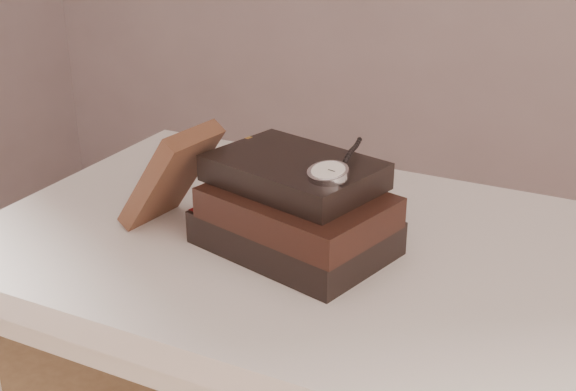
% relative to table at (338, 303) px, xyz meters
% --- Properties ---
extents(table, '(1.00, 0.60, 0.75)m').
position_rel_table_xyz_m(table, '(0.00, 0.00, 0.00)').
color(table, silver).
rests_on(table, ground).
extents(book_stack, '(0.28, 0.23, 0.12)m').
position_rel_table_xyz_m(book_stack, '(-0.05, -0.04, 0.15)').
color(book_stack, black).
rests_on(book_stack, table).
extents(journal, '(0.13, 0.12, 0.15)m').
position_rel_table_xyz_m(journal, '(-0.24, -0.05, 0.17)').
color(journal, '#3E2217').
rests_on(journal, table).
extents(pocket_watch, '(0.06, 0.16, 0.02)m').
position_rel_table_xyz_m(pocket_watch, '(0.01, -0.06, 0.22)').
color(pocket_watch, silver).
rests_on(pocket_watch, book_stack).
extents(eyeglasses, '(0.13, 0.14, 0.05)m').
position_rel_table_xyz_m(eyeglasses, '(-0.11, 0.07, 0.16)').
color(eyeglasses, silver).
rests_on(eyeglasses, book_stack).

